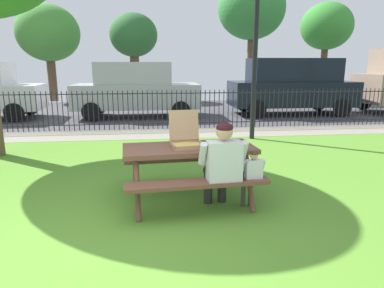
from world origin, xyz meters
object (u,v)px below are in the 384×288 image
pizza_box_open (186,139)px  parked_car_center (136,89)px  parked_car_right (292,85)px  far_tree_midright (252,9)px  picnic_table_foreground (189,159)px  far_tree_center (134,37)px  far_tree_right (327,27)px  lamp_post_walkway (256,39)px  far_tree_midleft (48,34)px  pizza_slice_on_table (219,147)px  adult_at_table (222,163)px  child_at_table (252,174)px

pizza_box_open → parked_car_center: (-1.00, 7.95, 0.15)m
parked_car_right → far_tree_midright: far_tree_midright is taller
picnic_table_foreground → pizza_box_open: bearing=116.6°
far_tree_center → far_tree_right: bearing=0.0°
far_tree_right → far_tree_midright: bearing=180.0°
parked_car_center → far_tree_right: 12.17m
picnic_table_foreground → parked_car_center: parked_car_center is taller
far_tree_midright → lamp_post_walkway: bearing=-105.3°
far_tree_midleft → far_tree_midright: 10.47m
pizza_box_open → far_tree_center: far_tree_center is taller
far_tree_midleft → far_tree_center: far_tree_midleft is taller
lamp_post_walkway → far_tree_midright: (2.81, 10.27, 2.23)m
picnic_table_foreground → far_tree_center: size_ratio=0.43×
parked_car_center → far_tree_midright: bearing=46.1°
pizza_box_open → pizza_slice_on_table: (0.43, -0.16, -0.08)m
adult_at_table → parked_car_right: 9.58m
pizza_slice_on_table → parked_car_center: bearing=100.0°
far_tree_midright → parked_car_right: bearing=-90.8°
lamp_post_walkway → far_tree_center: (-3.36, 10.27, 0.78)m
lamp_post_walkway → parked_car_right: lamp_post_walkway is taller
pizza_slice_on_table → pizza_box_open: bearing=159.7°
lamp_post_walkway → far_tree_right: bearing=55.6°
far_tree_midleft → parked_car_center: bearing=-53.7°
far_tree_center → far_tree_midright: 6.34m
pizza_slice_on_table → lamp_post_walkway: bearing=67.4°
parked_car_right → lamp_post_walkway: bearing=-123.3°
pizza_slice_on_table → child_at_table: bearing=-47.1°
parked_car_center → parked_car_right: bearing=0.0°
parked_car_center → far_tree_midleft: size_ratio=0.93×
parked_car_center → adult_at_table: bearing=-80.7°
pizza_box_open → lamp_post_walkway: lamp_post_walkway is taller
far_tree_midleft → child_at_table: bearing=-66.8°
far_tree_midleft → far_tree_midright: bearing=0.0°
pizza_box_open → far_tree_center: size_ratio=0.12×
child_at_table → parked_car_center: parked_car_center is taller
pizza_slice_on_table → parked_car_right: parked_car_right is taller
far_tree_right → adult_at_table: bearing=-120.8°
picnic_table_foreground → pizza_slice_on_table: (0.40, -0.09, 0.18)m
lamp_post_walkway → child_at_table: bearing=-106.6°
child_at_table → far_tree_midleft: far_tree_midleft is taller
pizza_box_open → far_tree_midright: 15.38m
picnic_table_foreground → pizza_box_open: size_ratio=3.70×
far_tree_midleft → far_tree_center: (4.21, -0.00, -0.11)m
far_tree_midleft → pizza_box_open: bearing=-68.7°
lamp_post_walkway → far_tree_midleft: size_ratio=0.84×
far_tree_midright → far_tree_center: bearing=-180.0°
adult_at_table → far_tree_center: bearing=96.5°
lamp_post_walkway → adult_at_table: bearing=-111.2°
pizza_slice_on_table → child_at_table: child_at_table is taller
pizza_box_open → parked_car_right: parked_car_right is taller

